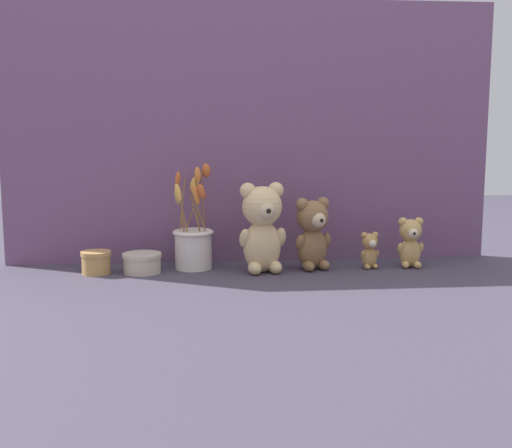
{
  "coord_description": "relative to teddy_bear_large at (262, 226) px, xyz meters",
  "views": [
    {
      "loc": [
        -0.18,
        -1.8,
        0.41
      ],
      "look_at": [
        0.0,
        0.02,
        0.14
      ],
      "focal_mm": 45.0,
      "sensor_mm": 36.0,
      "label": 1
    }
  ],
  "objects": [
    {
      "name": "backdrop_wall",
      "position": [
        -0.02,
        0.17,
        0.26
      ],
      "size": [
        1.5,
        0.02,
        0.79
      ],
      "color": "#704C70",
      "rests_on": "ground"
    },
    {
      "name": "flower_vase",
      "position": [
        -0.2,
        0.06,
        -0.05
      ],
      "size": [
        0.12,
        0.16,
        0.31
      ],
      "color": "silver",
      "rests_on": "ground"
    },
    {
      "name": "teddy_bear_tiny",
      "position": [
        0.32,
        0.02,
        -0.08
      ],
      "size": [
        0.06,
        0.05,
        0.11
      ],
      "color": "tan",
      "rests_on": "ground"
    },
    {
      "name": "decorative_tin_short",
      "position": [
        -0.34,
        0.02,
        -0.11
      ],
      "size": [
        0.11,
        0.11,
        0.06
      ],
      "color": "beige",
      "rests_on": "ground"
    },
    {
      "name": "decorative_tin_tall",
      "position": [
        -0.47,
        0.02,
        -0.1
      ],
      "size": [
        0.09,
        0.09,
        0.06
      ],
      "color": "tan",
      "rests_on": "ground"
    },
    {
      "name": "teddy_bear_medium",
      "position": [
        0.15,
        0.02,
        -0.02
      ],
      "size": [
        0.12,
        0.11,
        0.21
      ],
      "color": "olive",
      "rests_on": "ground"
    },
    {
      "name": "ground_plane",
      "position": [
        -0.02,
        -0.0,
        -0.13
      ],
      "size": [
        4.0,
        4.0,
        0.0
      ],
      "primitive_type": "plane",
      "color": "#3D3847"
    },
    {
      "name": "teddy_bear_large",
      "position": [
        0.0,
        0.0,
        0.0
      ],
      "size": [
        0.14,
        0.13,
        0.26
      ],
      "color": "#DBBC84",
      "rests_on": "ground"
    },
    {
      "name": "teddy_bear_small",
      "position": [
        0.45,
        0.02,
        -0.06
      ],
      "size": [
        0.08,
        0.08,
        0.15
      ],
      "color": "tan",
      "rests_on": "ground"
    }
  ]
}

